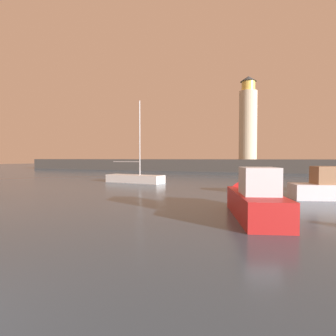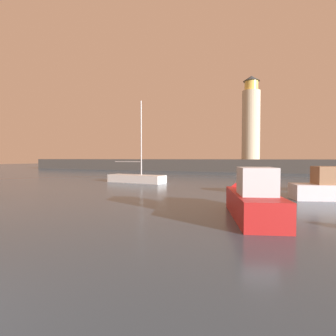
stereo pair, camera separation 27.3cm
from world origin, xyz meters
TOP-DOWN VIEW (x-y plane):
  - ground_plane at (0.00, 25.34)m, footprint 220.00×220.00m
  - breakwater at (0.00, 50.67)m, footprint 99.19×4.03m
  - lighthouse at (0.42, 50.67)m, footprint 3.18×3.18m
  - motorboat_4 at (4.46, 11.88)m, footprint 3.40×6.58m
  - sailboat_moored at (-8.24, 24.20)m, footprint 6.42×2.47m

SIDE VIEW (x-z plane):
  - ground_plane at x=0.00m, z-range 0.00..0.00m
  - sailboat_moored at x=-8.24m, z-range -3.74..4.65m
  - motorboat_4 at x=4.46m, z-range -0.47..1.89m
  - breakwater at x=0.00m, z-range 0.00..2.35m
  - lighthouse at x=0.42m, z-range 1.95..16.94m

